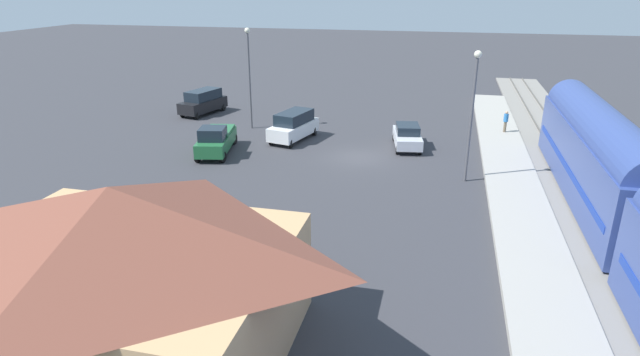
% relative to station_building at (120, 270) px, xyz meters
% --- Properties ---
extents(ground_plane, '(200.00, 200.00, 0.00)m').
position_rel_station_building_xyz_m(ground_plane, '(-4.00, -22.00, -3.07)').
color(ground_plane, '#38383D').
extents(railway_track, '(4.80, 70.00, 0.30)m').
position_rel_station_building_xyz_m(railway_track, '(-18.00, -22.00, -2.97)').
color(railway_track, gray).
rests_on(railway_track, ground).
extents(platform, '(3.20, 46.00, 0.30)m').
position_rel_station_building_xyz_m(platform, '(-14.00, -22.00, -2.92)').
color(platform, '#A8A399').
rests_on(platform, ground).
extents(station_building, '(11.20, 9.05, 5.91)m').
position_rel_station_building_xyz_m(station_building, '(0.00, 0.00, 0.00)').
color(station_building, tan).
rests_on(station_building, ground).
extents(pedestrian_on_platform, '(0.36, 0.36, 1.71)m').
position_rel_station_building_xyz_m(pedestrian_on_platform, '(-14.42, -30.29, -1.79)').
color(pedestrian_on_platform, brown).
rests_on(pedestrian_on_platform, platform).
extents(sedan_silver, '(2.59, 4.75, 1.74)m').
position_rel_station_building_xyz_m(sedan_silver, '(-7.09, -25.25, -2.19)').
color(sedan_silver, silver).
rests_on(sedan_silver, ground).
extents(suv_white, '(3.04, 5.22, 2.22)m').
position_rel_station_building_xyz_m(suv_white, '(1.66, -25.18, -1.92)').
color(suv_white, white).
rests_on(suv_white, ground).
extents(pickup_green, '(3.04, 5.69, 2.14)m').
position_rel_station_building_xyz_m(pickup_green, '(6.11, -20.60, -2.04)').
color(pickup_green, '#236638').
rests_on(pickup_green, ground).
extents(suv_black, '(3.07, 5.23, 2.22)m').
position_rel_station_building_xyz_m(suv_black, '(12.24, -31.40, -1.92)').
color(suv_black, black).
rests_on(suv_black, ground).
extents(light_pole_near_platform, '(0.44, 0.44, 7.95)m').
position_rel_station_building_xyz_m(light_pole_near_platform, '(-11.20, -19.02, 1.92)').
color(light_pole_near_platform, '#515156').
rests_on(light_pole_near_platform, ground).
extents(light_pole_lot_center, '(0.44, 0.44, 8.19)m').
position_rel_station_building_xyz_m(light_pole_lot_center, '(6.08, -27.65, 2.04)').
color(light_pole_lot_center, '#515156').
rests_on(light_pole_lot_center, ground).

